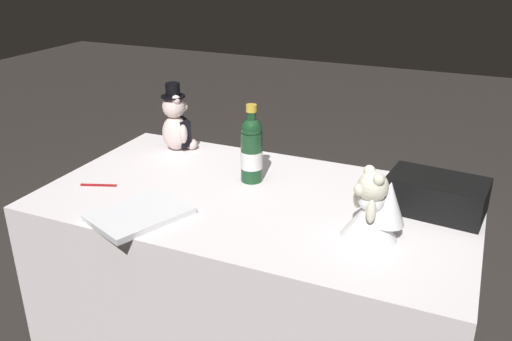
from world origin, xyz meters
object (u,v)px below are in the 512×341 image
champagne_bottle (252,149)px  guestbook (140,214)px  signing_pen (97,185)px  teddy_bear_groom (177,123)px  teddy_bear_bride (375,208)px  gift_case_black (436,195)px

champagne_bottle → guestbook: champagne_bottle is taller
signing_pen → guestbook: guestbook is taller
teddy_bear_groom → teddy_bear_bride: 1.02m
signing_pen → champagne_bottle: bearing=-151.1°
champagne_bottle → teddy_bear_bride: bearing=155.3°
signing_pen → gift_case_black: gift_case_black is taller
teddy_bear_bride → champagne_bottle: champagne_bottle is taller
teddy_bear_bride → signing_pen: 1.01m
teddy_bear_groom → signing_pen: bearing=80.9°
teddy_bear_groom → teddy_bear_bride: size_ratio=1.30×
teddy_bear_bride → guestbook: teddy_bear_bride is taller
teddy_bear_groom → gift_case_black: 1.10m
teddy_bear_groom → gift_case_black: bearing=171.8°
teddy_bear_bride → guestbook: (0.72, 0.18, -0.09)m
signing_pen → guestbook: size_ratio=0.45×
teddy_bear_groom → teddy_bear_bride: teddy_bear_groom is taller
champagne_bottle → gift_case_black: champagne_bottle is taller
teddy_bear_groom → champagne_bottle: size_ratio=0.99×
champagne_bottle → signing_pen: bearing=28.9°
teddy_bear_groom → gift_case_black: teddy_bear_groom is taller
gift_case_black → guestbook: bearing=26.3°
champagne_bottle → signing_pen: (0.50, 0.27, -0.12)m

